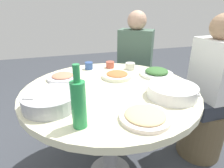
{
  "coord_description": "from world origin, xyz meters",
  "views": [
    {
      "loc": [
        -1.1,
        0.32,
        1.26
      ],
      "look_at": [
        -0.09,
        0.01,
        0.82
      ],
      "focal_mm": 30.56,
      "sensor_mm": 36.0,
      "label": 1
    }
  ],
  "objects_px": {
    "rice_bowl": "(50,100)",
    "stool_for_diner_left": "(201,132)",
    "dish_noodles": "(145,116)",
    "tea_cup_near": "(89,66)",
    "dish_greens": "(157,73)",
    "green_bottle": "(79,103)",
    "diner_left": "(214,74)",
    "tea_cup_far": "(110,65)",
    "dish_shrimp": "(63,77)",
    "tea_cup_side": "(130,66)",
    "dish_tofu_braise": "(117,75)",
    "stool_for_diner_right": "(133,101)",
    "diner_right": "(135,55)",
    "round_dining_table": "(110,102)",
    "soup_bowl": "(172,91)"
  },
  "relations": [
    {
      "from": "tea_cup_side",
      "to": "stool_for_diner_left",
      "type": "height_order",
      "value": "tea_cup_side"
    },
    {
      "from": "dish_greens",
      "to": "tea_cup_side",
      "type": "distance_m",
      "value": 0.24
    },
    {
      "from": "rice_bowl",
      "to": "tea_cup_side",
      "type": "distance_m",
      "value": 0.79
    },
    {
      "from": "tea_cup_side",
      "to": "tea_cup_near",
      "type": "bearing_deg",
      "value": 71.5
    },
    {
      "from": "tea_cup_far",
      "to": "diner_left",
      "type": "relative_size",
      "value": 0.09
    },
    {
      "from": "stool_for_diner_left",
      "to": "diner_right",
      "type": "xyz_separation_m",
      "value": [
        0.71,
        0.35,
        0.54
      ]
    },
    {
      "from": "rice_bowl",
      "to": "stool_for_diner_left",
      "type": "xyz_separation_m",
      "value": [
        0.14,
        -1.21,
        -0.57
      ]
    },
    {
      "from": "dish_shrimp",
      "to": "dish_greens",
      "type": "relative_size",
      "value": 0.91
    },
    {
      "from": "dish_noodles",
      "to": "tea_cup_side",
      "type": "relative_size",
      "value": 3.17
    },
    {
      "from": "tea_cup_far",
      "to": "tea_cup_side",
      "type": "relative_size",
      "value": 0.88
    },
    {
      "from": "dish_greens",
      "to": "dish_tofu_braise",
      "type": "bearing_deg",
      "value": 81.42
    },
    {
      "from": "round_dining_table",
      "to": "green_bottle",
      "type": "height_order",
      "value": "green_bottle"
    },
    {
      "from": "tea_cup_far",
      "to": "stool_for_diner_left",
      "type": "relative_size",
      "value": 0.16
    },
    {
      "from": "rice_bowl",
      "to": "round_dining_table",
      "type": "bearing_deg",
      "value": -68.38
    },
    {
      "from": "dish_shrimp",
      "to": "diner_right",
      "type": "bearing_deg",
      "value": -60.03
    },
    {
      "from": "soup_bowl",
      "to": "dish_shrimp",
      "type": "bearing_deg",
      "value": 51.01
    },
    {
      "from": "dish_noodles",
      "to": "dish_greens",
      "type": "xyz_separation_m",
      "value": [
        0.53,
        -0.35,
        0.01
      ]
    },
    {
      "from": "dish_noodles",
      "to": "tea_cup_near",
      "type": "bearing_deg",
      "value": 7.78
    },
    {
      "from": "round_dining_table",
      "to": "stool_for_diner_right",
      "type": "height_order",
      "value": "round_dining_table"
    },
    {
      "from": "dish_shrimp",
      "to": "dish_greens",
      "type": "distance_m",
      "value": 0.71
    },
    {
      "from": "diner_right",
      "to": "dish_noodles",
      "type": "bearing_deg",
      "value": 158.7
    },
    {
      "from": "dish_tofu_braise",
      "to": "diner_right",
      "type": "relative_size",
      "value": 0.3
    },
    {
      "from": "round_dining_table",
      "to": "dish_shrimp",
      "type": "distance_m",
      "value": 0.4
    },
    {
      "from": "round_dining_table",
      "to": "tea_cup_far",
      "type": "height_order",
      "value": "tea_cup_far"
    },
    {
      "from": "diner_right",
      "to": "green_bottle",
      "type": "bearing_deg",
      "value": 145.52
    },
    {
      "from": "tea_cup_side",
      "to": "stool_for_diner_right",
      "type": "distance_m",
      "value": 0.71
    },
    {
      "from": "dish_shrimp",
      "to": "tea_cup_side",
      "type": "relative_size",
      "value": 2.89
    },
    {
      "from": "rice_bowl",
      "to": "diner_left",
      "type": "relative_size",
      "value": 0.38
    },
    {
      "from": "stool_for_diner_left",
      "to": "stool_for_diner_right",
      "type": "height_order",
      "value": "same"
    },
    {
      "from": "dish_greens",
      "to": "tea_cup_far",
      "type": "relative_size",
      "value": 3.6
    },
    {
      "from": "dish_greens",
      "to": "green_bottle",
      "type": "relative_size",
      "value": 0.86
    },
    {
      "from": "tea_cup_side",
      "to": "diner_right",
      "type": "bearing_deg",
      "value": -29.28
    },
    {
      "from": "dish_greens",
      "to": "diner_right",
      "type": "bearing_deg",
      "value": -7.48
    },
    {
      "from": "green_bottle",
      "to": "stool_for_diner_left",
      "type": "distance_m",
      "value": 1.31
    },
    {
      "from": "green_bottle",
      "to": "dish_tofu_braise",
      "type": "bearing_deg",
      "value": -33.45
    },
    {
      "from": "dish_tofu_braise",
      "to": "green_bottle",
      "type": "distance_m",
      "value": 0.65
    },
    {
      "from": "tea_cup_far",
      "to": "dish_noodles",
      "type": "bearing_deg",
      "value": 175.2
    },
    {
      "from": "tea_cup_near",
      "to": "round_dining_table",
      "type": "bearing_deg",
      "value": -172.37
    },
    {
      "from": "rice_bowl",
      "to": "dish_shrimp",
      "type": "bearing_deg",
      "value": -12.1
    },
    {
      "from": "tea_cup_near",
      "to": "diner_left",
      "type": "relative_size",
      "value": 0.09
    },
    {
      "from": "diner_left",
      "to": "green_bottle",
      "type": "bearing_deg",
      "value": 108.41
    },
    {
      "from": "rice_bowl",
      "to": "dish_noodles",
      "type": "distance_m",
      "value": 0.5
    },
    {
      "from": "dish_shrimp",
      "to": "tea_cup_side",
      "type": "xyz_separation_m",
      "value": [
        0.06,
        -0.56,
        0.01
      ]
    },
    {
      "from": "dish_greens",
      "to": "diner_left",
      "type": "distance_m",
      "value": 0.45
    },
    {
      "from": "round_dining_table",
      "to": "tea_cup_near",
      "type": "bearing_deg",
      "value": 7.63
    },
    {
      "from": "dish_shrimp",
      "to": "diner_left",
      "type": "distance_m",
      "value": 1.15
    },
    {
      "from": "green_bottle",
      "to": "tea_cup_far",
      "type": "bearing_deg",
      "value": -25.5
    },
    {
      "from": "tea_cup_far",
      "to": "diner_right",
      "type": "distance_m",
      "value": 0.46
    },
    {
      "from": "tea_cup_far",
      "to": "stool_for_diner_right",
      "type": "height_order",
      "value": "tea_cup_far"
    },
    {
      "from": "dish_shrimp",
      "to": "tea_cup_side",
      "type": "distance_m",
      "value": 0.56
    }
  ]
}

